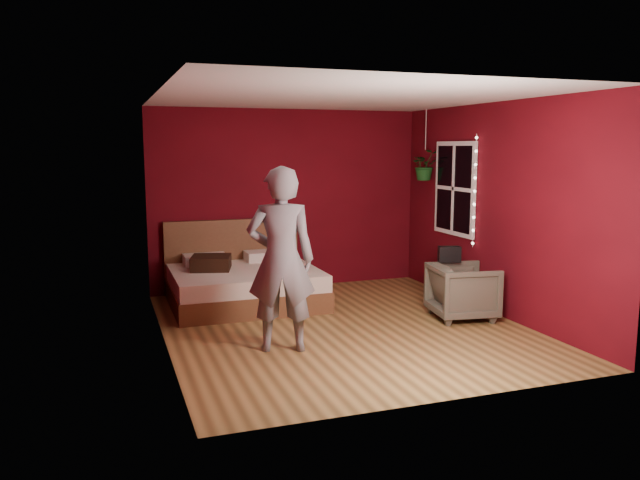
# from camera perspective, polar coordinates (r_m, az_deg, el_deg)

# --- Properties ---
(floor) EXTENTS (4.50, 4.50, 0.00)m
(floor) POSITION_cam_1_polar(r_m,az_deg,el_deg) (7.27, 2.16, -7.96)
(floor) COLOR olive
(floor) RESTS_ON ground
(room_walls) EXTENTS (4.04, 4.54, 2.62)m
(room_walls) POSITION_cam_1_polar(r_m,az_deg,el_deg) (6.98, 2.23, 5.38)
(room_walls) COLOR #5C0913
(room_walls) RESTS_ON ground
(window) EXTENTS (0.05, 0.97, 1.27)m
(window) POSITION_cam_1_polar(r_m,az_deg,el_deg) (8.68, 12.20, 4.62)
(window) COLOR white
(window) RESTS_ON room_walls
(fairy_lights) EXTENTS (0.04, 0.04, 1.45)m
(fairy_lights) POSITION_cam_1_polar(r_m,az_deg,el_deg) (8.22, 13.96, 4.36)
(fairy_lights) COLOR silver
(fairy_lights) RESTS_ON room_walls
(bed) EXTENTS (1.90, 1.62, 1.05)m
(bed) POSITION_cam_1_polar(r_m,az_deg,el_deg) (8.34, -7.02, -3.93)
(bed) COLOR brown
(bed) RESTS_ON ground
(person) EXTENTS (0.78, 0.61, 1.88)m
(person) POSITION_cam_1_polar(r_m,az_deg,el_deg) (6.27, -3.59, -1.80)
(person) COLOR slate
(person) RESTS_ON ground
(armchair) EXTENTS (0.83, 0.82, 0.67)m
(armchair) POSITION_cam_1_polar(r_m,az_deg,el_deg) (7.74, 12.92, -4.60)
(armchair) COLOR #555043
(armchair) RESTS_ON ground
(handbag) EXTENTS (0.29, 0.21, 0.19)m
(handbag) POSITION_cam_1_polar(r_m,az_deg,el_deg) (7.79, 11.75, -1.27)
(handbag) COLOR black
(handbag) RESTS_ON armchair
(throw_pillow) EXTENTS (0.61, 0.61, 0.18)m
(throw_pillow) POSITION_cam_1_polar(r_m,az_deg,el_deg) (8.26, -9.93, -2.06)
(throw_pillow) COLOR black
(throw_pillow) RESTS_ON bed
(hanging_plant) EXTENTS (0.44, 0.39, 1.02)m
(hanging_plant) POSITION_cam_1_polar(r_m,az_deg,el_deg) (9.21, 9.58, 6.77)
(hanging_plant) COLOR silver
(hanging_plant) RESTS_ON room_walls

